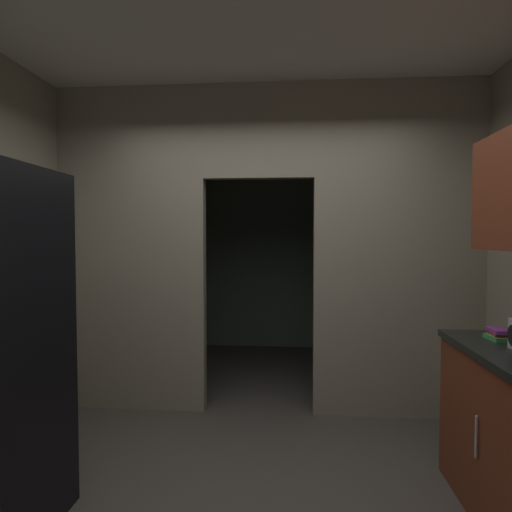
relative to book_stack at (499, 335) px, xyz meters
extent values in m
cube|color=silver|center=(-1.43, 0.07, 1.90)|extent=(4.05, 7.09, 0.06)
cube|color=gray|center=(-2.61, 1.15, 0.46)|extent=(1.30, 0.12, 2.83)
cube|color=gray|center=(-0.31, 1.15, 0.46)|extent=(1.41, 0.12, 2.83)
cube|color=gray|center=(-1.49, 1.15, 1.47)|extent=(0.95, 0.12, 0.80)
cube|color=slate|center=(-1.43, 3.49, 0.46)|extent=(3.65, 0.10, 2.83)
cube|color=slate|center=(-3.21, 2.32, 0.46)|extent=(0.10, 2.34, 2.83)
cube|color=slate|center=(0.34, 2.32, 0.46)|extent=(0.10, 2.34, 2.83)
cylinder|color=#B7BABC|center=(-0.25, -0.32, -0.47)|extent=(0.01, 0.01, 0.22)
cube|color=#388C47|center=(0.00, -0.01, -0.02)|extent=(0.12, 0.16, 0.03)
cube|color=red|center=(0.01, 0.00, 0.00)|extent=(0.10, 0.14, 0.02)
cube|color=#8C3893|center=(0.00, 0.01, 0.02)|extent=(0.10, 0.16, 0.02)
camera|label=1|loc=(-1.20, -2.64, 0.56)|focal=30.81mm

